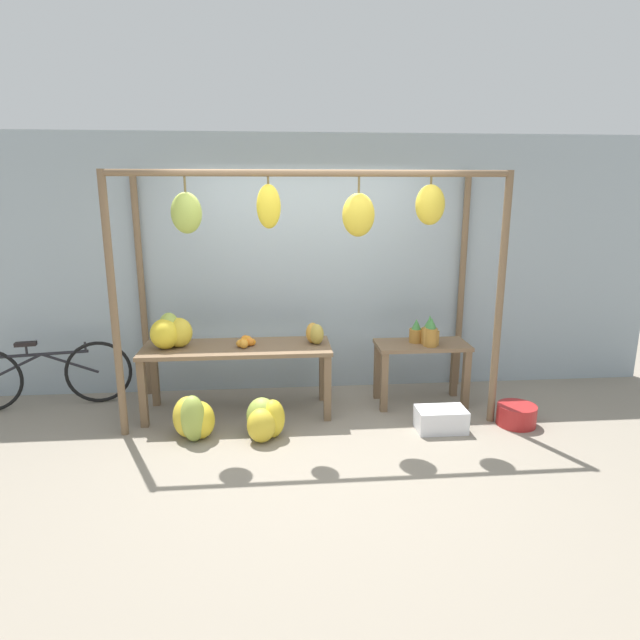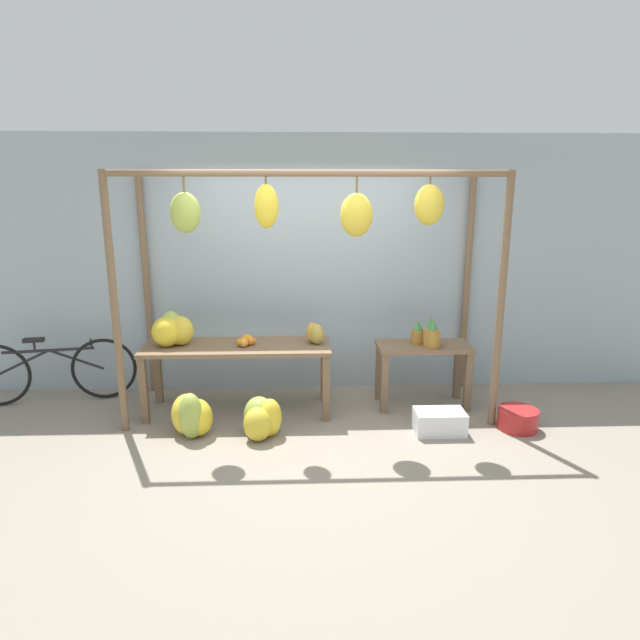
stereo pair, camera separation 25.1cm
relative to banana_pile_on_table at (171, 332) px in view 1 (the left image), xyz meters
The scene contains 14 objects.
ground_plane 1.79m from the banana_pile_on_table, 29.71° to the right, with size 20.00×20.00×0.00m, color gray.
shop_wall_back 1.63m from the banana_pile_on_table, 27.29° to the left, with size 8.00×0.08×2.80m.
stall_awning 1.70m from the banana_pile_on_table, 10.36° to the right, with size 3.59×1.20×2.39m.
display_table_main 0.68m from the banana_pile_on_table, ahead, with size 1.86×0.63×0.71m.
display_table_side 2.57m from the banana_pile_on_table, ahead, with size 0.96×0.46×0.66m.
banana_pile_on_table is the anchor object (origin of this frame).
orange_pile 0.74m from the banana_pile_on_table, ahead, with size 0.19×0.26×0.09m.
pineapple_cluster 2.57m from the banana_pile_on_table, ahead, with size 0.28×0.30×0.32m.
banana_pile_ground_left 0.91m from the banana_pile_on_table, 65.12° to the right, with size 0.43×0.42×0.43m.
banana_pile_ground_right 1.29m from the banana_pile_on_table, 33.72° to the right, with size 0.45×0.45×0.37m.
fruit_crate_white 2.74m from the banana_pile_on_table, 13.03° to the right, with size 0.46×0.28×0.22m.
blue_bucket 3.46m from the banana_pile_on_table, ahead, with size 0.37×0.37×0.20m.
parked_bicycle 1.50m from the banana_pile_on_table, 167.41° to the left, with size 1.71×0.33×0.72m.
papaya_pile 1.42m from the banana_pile_on_table, ahead, with size 0.23×0.25×0.21m.
Camera 1 is at (-0.34, -4.38, 2.21)m, focal length 30.00 mm.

